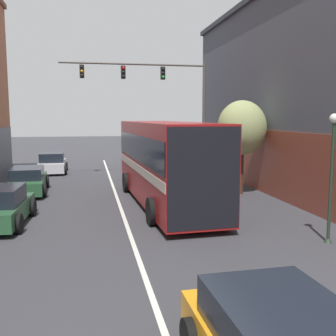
% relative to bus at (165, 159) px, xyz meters
% --- Properties ---
extents(lane_center_line, '(0.14, 40.67, 0.01)m').
position_rel_bus_xyz_m(lane_center_line, '(-1.99, -1.75, -2.02)').
color(lane_center_line, silver).
rests_on(lane_center_line, ground_plane).
extents(bus, '(3.16, 10.55, 3.62)m').
position_rel_bus_xyz_m(bus, '(0.00, 0.00, 0.00)').
color(bus, maroon).
rests_on(bus, ground_plane).
extents(parked_car_left_near, '(2.06, 4.56, 1.33)m').
position_rel_bus_xyz_m(parked_car_left_near, '(-6.34, 3.91, -1.39)').
color(parked_car_left_near, '#285633').
rests_on(parked_car_left_near, ground_plane).
extents(parked_car_left_mid, '(2.13, 3.91, 1.41)m').
position_rel_bus_xyz_m(parked_car_left_mid, '(-6.42, -2.25, -1.36)').
color(parked_car_left_mid, '#285633').
rests_on(parked_car_left_mid, ground_plane).
extents(parked_car_left_far, '(2.06, 3.87, 1.41)m').
position_rel_bus_xyz_m(parked_car_left_far, '(-5.78, 11.26, -1.37)').
color(parked_car_left_far, silver).
rests_on(parked_car_left_far, ground_plane).
extents(traffic_signal_gantry, '(9.36, 0.36, 7.46)m').
position_rel_bus_xyz_m(traffic_signal_gantry, '(1.32, 8.57, 3.54)').
color(traffic_signal_gantry, '#514C47').
rests_on(traffic_signal_gantry, ground_plane).
extents(street_lamp, '(0.29, 0.29, 3.95)m').
position_rel_bus_xyz_m(street_lamp, '(3.91, -6.29, 0.15)').
color(street_lamp, '#233323').
rests_on(street_lamp, ground_plane).
extents(street_tree_near, '(2.46, 2.22, 4.66)m').
position_rel_bus_xyz_m(street_tree_near, '(4.20, 1.62, 1.26)').
color(street_tree_near, '#3D2D1E').
rests_on(street_tree_near, ground_plane).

